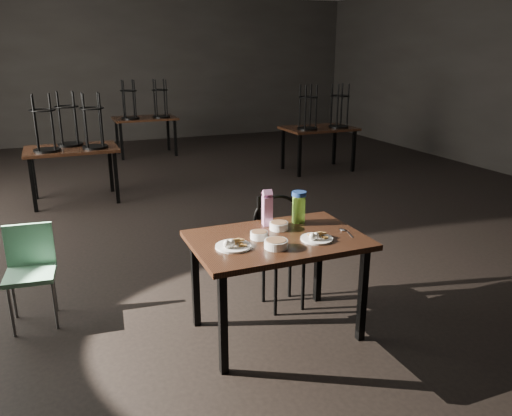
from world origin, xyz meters
name	(u,v)px	position (x,y,z in m)	size (l,w,h in m)	color
room	(226,21)	(-0.06, 0.01, 2.33)	(12.00, 12.04, 3.22)	black
main_table	(277,248)	(-0.68, -2.83, 0.67)	(1.20, 0.80, 0.75)	black
plate_left	(233,244)	(-1.03, -2.89, 0.77)	(0.24, 0.24, 0.08)	white
plate_right	(317,237)	(-0.45, -2.97, 0.77)	(0.22, 0.22, 0.07)	white
bowl_near	(259,235)	(-0.81, -2.80, 0.78)	(0.12, 0.12, 0.05)	white
bowl_far	(279,226)	(-0.60, -2.68, 0.78)	(0.14, 0.14, 0.05)	white
bowl_big	(276,244)	(-0.77, -3.00, 0.78)	(0.16, 0.16, 0.05)	white
juice_carton	(267,209)	(-0.64, -2.56, 0.88)	(0.08, 0.08, 0.28)	#901A6F
water_bottle	(299,207)	(-0.40, -2.59, 0.87)	(0.12, 0.12, 0.24)	#7DC038
spoon	(344,230)	(-0.18, -2.89, 0.75)	(0.05, 0.19, 0.01)	silver
bentwood_chair	(281,242)	(-0.46, -2.42, 0.53)	(0.44, 0.44, 0.90)	black
school_chair	(30,265)	(-2.33, -1.96, 0.45)	(0.38, 0.38, 0.75)	#7BC099
bg_table_left	(71,146)	(-1.85, 1.30, 0.78)	(1.20, 0.80, 1.48)	black
bg_table_right	(320,128)	(2.17, 1.67, 0.75)	(1.20, 0.80, 1.48)	black
bg_table_far	(145,117)	(-0.34, 4.15, 0.75)	(1.20, 0.80, 1.48)	black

